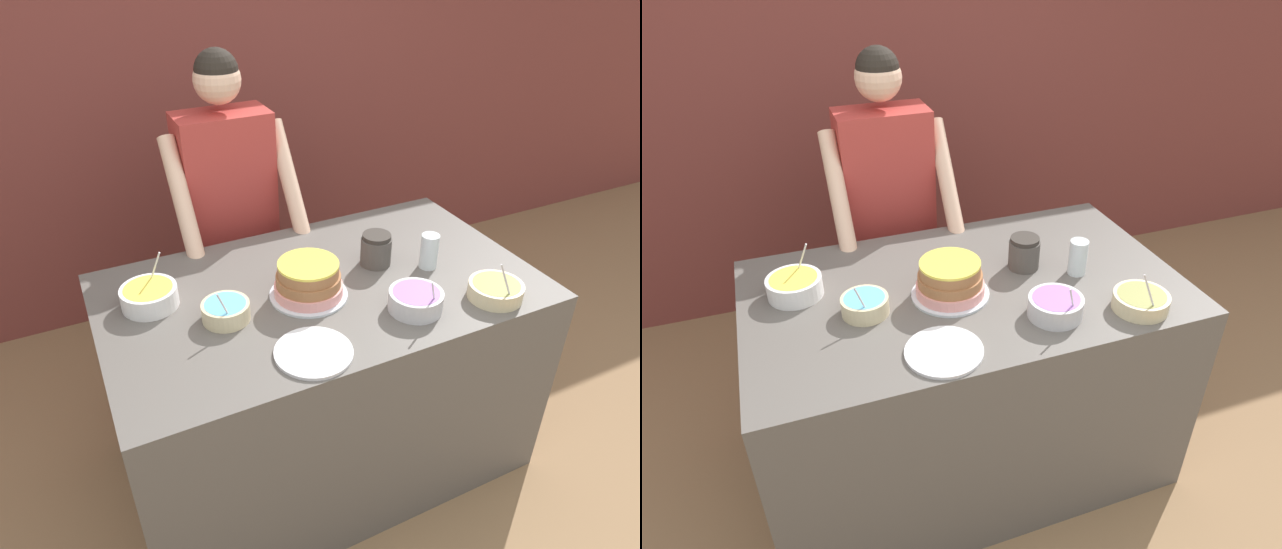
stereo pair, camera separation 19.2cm
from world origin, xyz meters
The scene contains 12 objects.
ground_plane centered at (0.00, 0.00, 0.00)m, with size 14.00×14.00×0.00m, color #93704C.
wall_back centered at (0.00, 2.07, 1.30)m, with size 10.00×0.05×2.60m.
counter centered at (0.00, 0.49, 0.47)m, with size 1.67×0.98×0.94m.
person_baker centered at (-0.12, 1.22, 1.01)m, with size 0.57×0.48×1.69m.
cake centered at (-0.07, 0.45, 1.00)m, with size 0.29×0.29×0.14m.
frosting_bowl_purple centered at (0.24, 0.20, 0.98)m, with size 0.20×0.20×0.16m.
frosting_bowl_yellow centered at (-0.62, 0.64, 0.98)m, with size 0.21×0.21×0.19m.
frosting_bowl_olive centered at (0.55, 0.13, 0.97)m, with size 0.20×0.20×0.19m.
frosting_bowl_blue centered at (-0.40, 0.44, 0.97)m, with size 0.17×0.17×0.15m.
drinking_glass centered at (0.45, 0.43, 1.01)m, with size 0.07×0.07×0.14m.
ceramic_plate centered at (-0.20, 0.14, 0.94)m, with size 0.26×0.26×0.01m.
stoneware_jar centered at (0.27, 0.54, 1.00)m, with size 0.13×0.13×0.13m.
Camera 1 is at (-0.81, -1.16, 2.15)m, focal length 32.00 mm.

